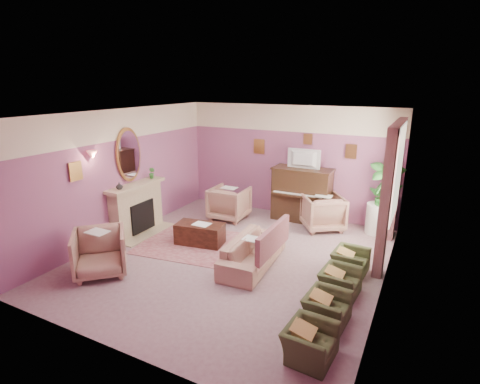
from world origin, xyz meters
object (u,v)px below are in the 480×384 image
at_px(piano, 302,195).
at_px(olive_chair_a, 310,337).
at_px(sofa, 253,247).
at_px(olive_chair_b, 327,304).
at_px(coffee_table, 200,234).
at_px(floral_armchair_right, 323,210).
at_px(olive_chair_c, 340,278).
at_px(olive_chair_d, 350,258).
at_px(floral_armchair_front, 99,250).
at_px(side_table, 378,219).
at_px(television, 303,158).
at_px(floral_armchair_left, 229,201).

bearing_deg(piano, olive_chair_a, -70.47).
bearing_deg(sofa, olive_chair_b, -33.31).
bearing_deg(coffee_table, olive_chair_b, -25.22).
xyz_separation_m(floral_armchair_right, olive_chair_c, (1.02, -2.69, -0.17)).
relative_size(coffee_table, olive_chair_a, 1.50).
bearing_deg(sofa, olive_chair_d, 17.30).
bearing_deg(olive_chair_c, floral_armchair_front, -162.42).
xyz_separation_m(piano, side_table, (1.82, -0.04, -0.30)).
bearing_deg(piano, sofa, -90.79).
xyz_separation_m(television, olive_chair_c, (1.66, -2.98, -1.31)).
relative_size(olive_chair_c, olive_chair_d, 1.00).
height_order(piano, television, television).
bearing_deg(olive_chair_b, sofa, 146.69).
bearing_deg(coffee_table, floral_armchair_right, 44.36).
xyz_separation_m(piano, olive_chair_c, (1.66, -3.03, -0.36)).
distance_m(floral_armchair_front, side_table, 5.95).
xyz_separation_m(floral_armchair_left, floral_armchair_front, (-0.69, -3.56, 0.00)).
xyz_separation_m(olive_chair_a, olive_chair_b, (0.00, 0.82, 0.00)).
xyz_separation_m(piano, sofa, (-0.04, -2.74, -0.28)).
bearing_deg(side_table, television, -179.69).
bearing_deg(floral_armchair_front, floral_armchair_left, 79.09).
distance_m(piano, floral_armchair_right, 0.74).
bearing_deg(floral_armchair_front, floral_armchair_right, 53.11).
height_order(olive_chair_a, olive_chair_b, same).
height_order(floral_armchair_right, side_table, floral_armchair_right).
bearing_deg(coffee_table, piano, 58.59).
bearing_deg(side_table, olive_chair_c, -93.24).
bearing_deg(piano, coffee_table, -121.41).
distance_m(television, olive_chair_b, 4.35).
relative_size(sofa, olive_chair_a, 2.75).
xyz_separation_m(sofa, olive_chair_a, (1.69, -1.93, -0.08)).
distance_m(piano, sofa, 2.75).
xyz_separation_m(sofa, floral_armchair_right, (0.67, 2.39, 0.08)).
relative_size(floral_armchair_front, olive_chair_a, 1.36).
distance_m(floral_armchair_left, floral_armchair_front, 3.63).
xyz_separation_m(floral_armchair_right, olive_chair_a, (1.02, -4.33, -0.17)).
relative_size(television, olive_chair_b, 1.20).
distance_m(television, sofa, 2.95).
height_order(floral_armchair_left, floral_armchair_right, same).
xyz_separation_m(floral_armchair_left, olive_chair_d, (3.30, -1.48, -0.17)).
distance_m(coffee_table, side_table, 4.03).
distance_m(floral_armchair_left, olive_chair_a, 5.14).
bearing_deg(floral_armchair_right, floral_armchair_front, -126.89).
height_order(sofa, floral_armchair_front, floral_armchair_front).
bearing_deg(olive_chair_b, television, 113.55).
bearing_deg(floral_armchair_right, olive_chair_c, -69.12).
bearing_deg(olive_chair_d, olive_chair_a, -90.00).
bearing_deg(television, piano, 90.00).
bearing_deg(side_table, floral_armchair_left, -168.76).
height_order(piano, olive_chair_b, piano).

